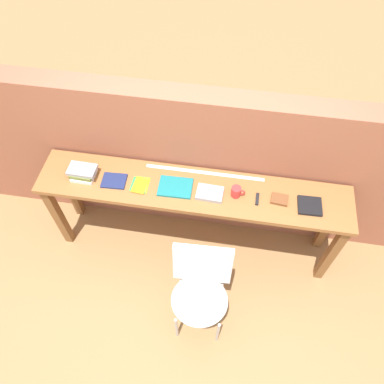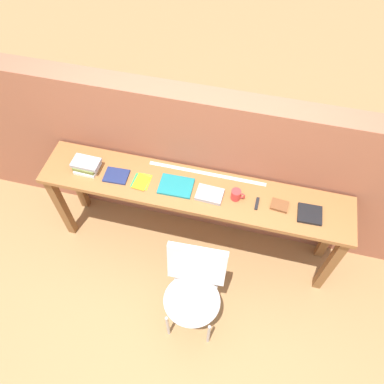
{
  "view_description": "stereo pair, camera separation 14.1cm",
  "coord_description": "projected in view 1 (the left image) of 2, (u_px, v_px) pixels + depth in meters",
  "views": [
    {
      "loc": [
        0.26,
        -1.41,
        3.26
      ],
      "look_at": [
        0.0,
        0.25,
        0.9
      ],
      "focal_mm": 35.0,
      "sensor_mm": 36.0,
      "label": 1
    },
    {
      "loc": [
        0.4,
        -1.38,
        3.26
      ],
      "look_at": [
        0.0,
        0.25,
        0.9
      ],
      "focal_mm": 35.0,
      "sensor_mm": 36.0,
      "label": 2
    }
  ],
  "objects": [
    {
      "name": "multitool_folded",
      "position": [
        257.0,
        199.0,
        2.87
      ],
      "size": [
        0.03,
        0.11,
        0.02
      ],
      "primitive_type": "cube",
      "rotation": [
        0.0,
        0.0,
        -0.02
      ],
      "color": "black",
      "rests_on": "sideboard"
    },
    {
      "name": "book_repair_rightmost",
      "position": [
        310.0,
        206.0,
        2.83
      ],
      "size": [
        0.18,
        0.17,
        0.02
      ],
      "primitive_type": "cube",
      "rotation": [
        0.0,
        0.0,
        0.03
      ],
      "color": "black",
      "rests_on": "sideboard"
    },
    {
      "name": "mug",
      "position": [
        236.0,
        192.0,
        2.87
      ],
      "size": [
        0.11,
        0.08,
        0.09
      ],
      "color": "red",
      "rests_on": "sideboard"
    },
    {
      "name": "pamphlet_pile_colourful",
      "position": [
        140.0,
        185.0,
        2.95
      ],
      "size": [
        0.14,
        0.17,
        0.01
      ],
      "color": "yellow",
      "rests_on": "sideboard"
    },
    {
      "name": "book_open_centre",
      "position": [
        175.0,
        187.0,
        2.94
      ],
      "size": [
        0.27,
        0.2,
        0.02
      ],
      "primitive_type": "cube",
      "rotation": [
        0.0,
        0.0,
        0.03
      ],
      "color": "#19757A",
      "rests_on": "sideboard"
    },
    {
      "name": "ground_plane",
      "position": [
        188.0,
        270.0,
        3.49
      ],
      "size": [
        40.0,
        40.0,
        0.0
      ],
      "primitive_type": "plane",
      "color": "#9E7547"
    },
    {
      "name": "sideboard",
      "position": [
        193.0,
        198.0,
        3.05
      ],
      "size": [
        2.5,
        0.44,
        0.88
      ],
      "color": "#996033",
      "rests_on": "ground"
    },
    {
      "name": "magazine_cycling",
      "position": [
        114.0,
        181.0,
        2.97
      ],
      "size": [
        0.2,
        0.16,
        0.02
      ],
      "primitive_type": "cube",
      "rotation": [
        0.0,
        0.0,
        0.05
      ],
      "color": "navy",
      "rests_on": "sideboard"
    },
    {
      "name": "brick_wall_back",
      "position": [
        199.0,
        165.0,
        3.23
      ],
      "size": [
        6.0,
        0.2,
        1.54
      ],
      "primitive_type": "cube",
      "color": "#9E5B42",
      "rests_on": "ground"
    },
    {
      "name": "ruler_metal_back_edge",
      "position": [
        205.0,
        173.0,
        3.03
      ],
      "size": [
        0.96,
        0.03,
        0.0
      ],
      "primitive_type": "cube",
      "color": "silver",
      "rests_on": "sideboard"
    },
    {
      "name": "book_stack_leftmost",
      "position": [
        83.0,
        172.0,
        2.98
      ],
      "size": [
        0.22,
        0.17,
        0.09
      ],
      "color": "white",
      "rests_on": "sideboard"
    },
    {
      "name": "book_grey_hardcover",
      "position": [
        210.0,
        193.0,
        2.89
      ],
      "size": [
        0.21,
        0.16,
        0.03
      ],
      "primitive_type": "cube",
      "rotation": [
        0.0,
        0.0,
        -0.04
      ],
      "color": "#9E9EA3",
      "rests_on": "sideboard"
    },
    {
      "name": "chair_white_moulded",
      "position": [
        201.0,
        288.0,
        2.84
      ],
      "size": [
        0.46,
        0.47,
        0.89
      ],
      "color": "silver",
      "rests_on": "ground"
    },
    {
      "name": "leather_journal_brown",
      "position": [
        279.0,
        199.0,
        2.87
      ],
      "size": [
        0.14,
        0.11,
        0.02
      ],
      "primitive_type": "cube",
      "rotation": [
        0.0,
        0.0,
        -0.09
      ],
      "color": "brown",
      "rests_on": "sideboard"
    }
  ]
}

